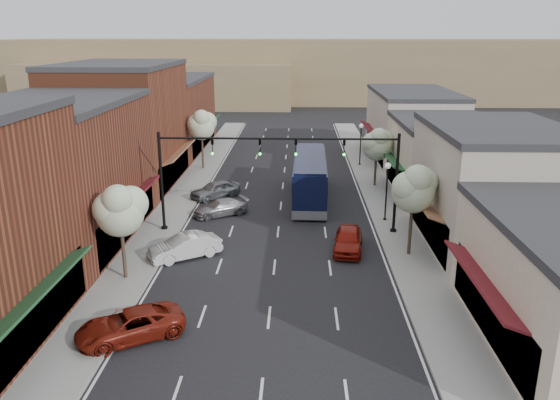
# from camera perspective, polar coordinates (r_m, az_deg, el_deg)

# --- Properties ---
(ground) EXTENTS (160.00, 160.00, 0.00)m
(ground) POSITION_cam_1_polar(r_m,az_deg,el_deg) (30.84, -0.75, -8.54)
(ground) COLOR black
(ground) RESTS_ON ground
(sidewalk_left) EXTENTS (2.80, 73.00, 0.15)m
(sidewalk_left) POSITION_cam_1_polar(r_m,az_deg,el_deg) (49.11, -9.59, 1.17)
(sidewalk_left) COLOR gray
(sidewalk_left) RESTS_ON ground
(sidewalk_right) EXTENTS (2.80, 73.00, 0.15)m
(sidewalk_right) POSITION_cam_1_polar(r_m,az_deg,el_deg) (48.66, 10.19, 0.99)
(sidewalk_right) COLOR gray
(sidewalk_right) RESTS_ON ground
(curb_left) EXTENTS (0.25, 73.00, 0.17)m
(curb_left) POSITION_cam_1_polar(r_m,az_deg,el_deg) (48.86, -7.98, 1.16)
(curb_left) COLOR gray
(curb_left) RESTS_ON ground
(curb_right) EXTENTS (0.25, 73.00, 0.17)m
(curb_right) POSITION_cam_1_polar(r_m,az_deg,el_deg) (48.47, 8.56, 1.01)
(curb_right) COLOR gray
(curb_right) RESTS_ON ground
(bldg_left_midnear) EXTENTS (10.14, 14.10, 9.40)m
(bldg_left_midnear) POSITION_cam_1_polar(r_m,az_deg,el_deg) (38.19, -22.22, 2.66)
(bldg_left_midnear) COLOR brown
(bldg_left_midnear) RESTS_ON ground
(bldg_left_midfar) EXTENTS (10.14, 14.10, 10.90)m
(bldg_left_midfar) POSITION_cam_1_polar(r_m,az_deg,el_deg) (50.87, -16.07, 7.45)
(bldg_left_midfar) COLOR brown
(bldg_left_midfar) RESTS_ON ground
(bldg_left_far) EXTENTS (10.14, 18.10, 8.40)m
(bldg_left_far) POSITION_cam_1_polar(r_m,az_deg,el_deg) (66.28, -11.82, 8.77)
(bldg_left_far) COLOR brown
(bldg_left_far) RESTS_ON ground
(bldg_right_midnear) EXTENTS (9.14, 12.10, 7.90)m
(bldg_right_midnear) POSITION_cam_1_polar(r_m,az_deg,el_deg) (37.19, 21.30, 1.21)
(bldg_right_midnear) COLOR #B9AD9E
(bldg_right_midnear) RESTS_ON ground
(bldg_right_midfar) EXTENTS (9.14, 12.10, 6.40)m
(bldg_right_midfar) POSITION_cam_1_polar(r_m,az_deg,el_deg) (48.50, 16.69, 4.25)
(bldg_right_midfar) COLOR beige
(bldg_right_midfar) RESTS_ON ground
(bldg_right_far) EXTENTS (9.14, 16.10, 7.40)m
(bldg_right_far) POSITION_cam_1_polar(r_m,az_deg,el_deg) (61.81, 13.56, 7.60)
(bldg_right_far) COLOR #B9AD9E
(bldg_right_far) RESTS_ON ground
(hill_far) EXTENTS (120.00, 30.00, 12.00)m
(hill_far) POSITION_cam_1_polar(r_m,az_deg,el_deg) (118.01, 1.30, 13.51)
(hill_far) COLOR #7A6647
(hill_far) RESTS_ON ground
(hill_near) EXTENTS (50.00, 20.00, 8.00)m
(hill_near) POSITION_cam_1_polar(r_m,az_deg,el_deg) (109.40, -12.29, 11.81)
(hill_near) COLOR #7A6647
(hill_near) RESTS_ON ground
(signal_mast_right) EXTENTS (8.22, 0.46, 7.00)m
(signal_mast_right) POSITION_cam_1_polar(r_m,az_deg,el_deg) (37.07, 8.52, 3.30)
(signal_mast_right) COLOR black
(signal_mast_right) RESTS_ON ground
(signal_mast_left) EXTENTS (8.22, 0.46, 7.00)m
(signal_mast_left) POSITION_cam_1_polar(r_m,az_deg,el_deg) (37.47, -8.85, 3.43)
(signal_mast_left) COLOR black
(signal_mast_left) RESTS_ON ground
(tree_right_near) EXTENTS (2.85, 2.65, 5.95)m
(tree_right_near) POSITION_cam_1_polar(r_m,az_deg,el_deg) (33.68, 13.87, 1.28)
(tree_right_near) COLOR #47382B
(tree_right_near) RESTS_ON ground
(tree_right_far) EXTENTS (2.85, 2.65, 5.43)m
(tree_right_far) POSITION_cam_1_polar(r_m,az_deg,el_deg) (49.13, 10.14, 5.85)
(tree_right_far) COLOR #47382B
(tree_right_far) RESTS_ON ground
(tree_left_near) EXTENTS (2.85, 2.65, 5.69)m
(tree_left_near) POSITION_cam_1_polar(r_m,az_deg,el_deg) (30.71, -16.36, -0.90)
(tree_left_near) COLOR #47382B
(tree_left_near) RESTS_ON ground
(tree_left_far) EXTENTS (2.85, 2.65, 6.13)m
(tree_left_far) POSITION_cam_1_polar(r_m,az_deg,el_deg) (55.26, -8.18, 7.82)
(tree_left_far) COLOR #47382B
(tree_left_far) RESTS_ON ground
(lamp_post_near) EXTENTS (0.44, 0.44, 4.44)m
(lamp_post_near) POSITION_cam_1_polar(r_m,az_deg,el_deg) (40.17, 11.12, 1.85)
(lamp_post_near) COLOR black
(lamp_post_near) RESTS_ON ground
(lamp_post_far) EXTENTS (0.44, 0.44, 4.44)m
(lamp_post_far) POSITION_cam_1_polar(r_m,az_deg,el_deg) (57.10, 8.44, 6.47)
(lamp_post_far) COLOR black
(lamp_post_far) RESTS_ON ground
(coach_bus) EXTENTS (2.86, 11.93, 3.63)m
(coach_bus) POSITION_cam_1_polar(r_m,az_deg,el_deg) (45.18, 3.14, 2.38)
(coach_bus) COLOR black
(coach_bus) RESTS_ON ground
(red_hatchback) EXTENTS (2.29, 4.53, 1.48)m
(red_hatchback) POSITION_cam_1_polar(r_m,az_deg,el_deg) (34.99, 7.14, -4.16)
(red_hatchback) COLOR maroon
(red_hatchback) RESTS_ON ground
(parked_car_a) EXTENTS (5.31, 4.34, 1.34)m
(parked_car_a) POSITION_cam_1_polar(r_m,az_deg,el_deg) (26.21, -15.41, -12.49)
(parked_car_a) COLOR maroon
(parked_car_a) RESTS_ON ground
(parked_car_b) EXTENTS (4.61, 3.71, 1.47)m
(parked_car_b) POSITION_cam_1_polar(r_m,az_deg,el_deg) (34.18, -9.92, -4.82)
(parked_car_b) COLOR silver
(parked_car_b) RESTS_ON ground
(parked_car_c) EXTENTS (4.51, 3.57, 1.22)m
(parked_car_c) POSITION_cam_1_polar(r_m,az_deg,el_deg) (41.67, -6.24, -0.80)
(parked_car_c) COLOR gray
(parked_car_c) RESTS_ON ground
(parked_car_d) EXTENTS (4.42, 4.10, 1.47)m
(parked_car_d) POSITION_cam_1_polar(r_m,az_deg,el_deg) (46.05, -6.79, 1.08)
(parked_car_d) COLOR slate
(parked_car_d) RESTS_ON ground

